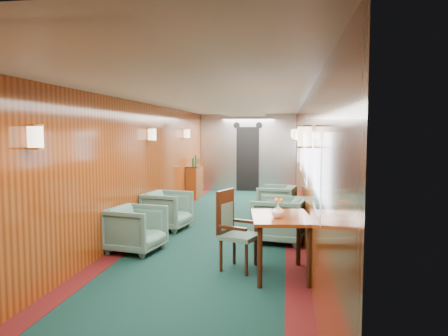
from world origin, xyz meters
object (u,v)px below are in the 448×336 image
object	(u,v)px
credenza	(195,181)
side_chair	(233,226)
armchair_left_near	(136,229)
armchair_right_far	(277,201)
dining_table	(281,226)
armchair_left_far	(167,210)
armchair_right_near	(279,220)

from	to	relation	value
credenza	side_chair	bearing A→B (deg)	-73.35
side_chair	armchair_left_near	size ratio (longest dim) A/B	1.38
credenza	armchair_right_far	bearing A→B (deg)	-46.72
credenza	armchair_right_far	world-z (taller)	credenza
side_chair	armchair_right_far	world-z (taller)	side_chair
armchair_left_near	armchair_right_far	world-z (taller)	armchair_left_near
armchair_left_near	dining_table	bearing A→B (deg)	-98.95
armchair_left_near	armchair_right_far	size ratio (longest dim) A/B	1.02
side_chair	armchair_right_far	xyz separation A→B (m)	(0.50, 3.67, -0.23)
side_chair	dining_table	bearing A→B (deg)	3.04
armchair_left_far	armchair_right_far	bearing A→B (deg)	-43.59
credenza	armchair_left_near	world-z (taller)	credenza
dining_table	credenza	xyz separation A→B (m)	(-2.48, 6.36, -0.19)
armchair_left_near	armchair_left_far	world-z (taller)	armchair_left_far
credenza	armchair_right_near	world-z (taller)	credenza
armchair_right_near	side_chair	bearing A→B (deg)	-10.31
side_chair	credenza	world-z (taller)	credenza
credenza	armchair_left_near	xyz separation A→B (m)	(0.25, -5.54, -0.11)
credenza	armchair_right_far	distance (m)	3.42
armchair_left_far	armchair_right_far	size ratio (longest dim) A/B	1.04
armchair_left_far	armchair_right_near	bearing A→B (deg)	-97.12
side_chair	armchair_right_near	bearing A→B (deg)	89.95
armchair_left_near	side_chair	bearing A→B (deg)	-99.78
armchair_right_near	dining_table	bearing A→B (deg)	12.45
dining_table	armchair_left_near	world-z (taller)	dining_table
credenza	armchair_left_far	distance (m)	3.96
dining_table	credenza	bearing A→B (deg)	104.64
side_chair	armchair_right_near	distance (m)	1.65
dining_table	side_chair	xyz separation A→B (m)	(-0.64, 0.21, -0.08)
side_chair	armchair_left_far	size ratio (longest dim) A/B	1.35
armchair_left_far	armchair_left_near	bearing A→B (deg)	-171.55
armchair_left_far	armchair_right_far	distance (m)	2.50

